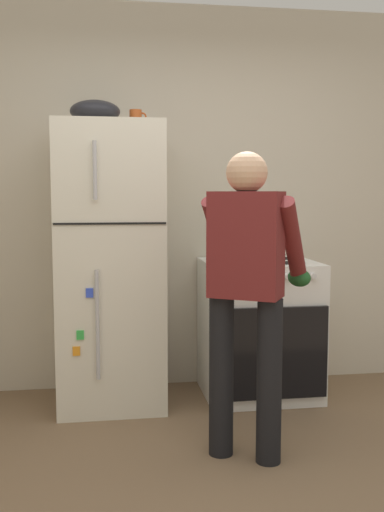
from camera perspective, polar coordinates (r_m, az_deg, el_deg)
name	(u,v)px	position (r m, az deg, el deg)	size (l,w,h in m)	color
kitchen_wall_back	(175,199)	(4.33, -1.60, 5.47)	(6.00, 0.10, 2.70)	beige
refrigerator	(110,266)	(3.94, -7.84, -0.93)	(0.68, 0.72, 1.84)	silver
stove_range	(259,329)	(4.15, 6.46, -6.94)	(0.76, 0.67, 0.94)	white
person_cook	(248,278)	(3.10, 5.35, -2.14)	(0.65, 0.68, 1.60)	black
red_pot	(239,252)	(3.99, 4.48, 0.39)	(0.38, 0.28, 0.13)	#236638
coffee_mug	(136,117)	(4.00, -5.37, 13.07)	(0.11, 0.08, 0.10)	#B24C1E
mixing_bowl	(95,112)	(3.95, -9.25, 13.47)	(0.32, 0.32, 0.14)	black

